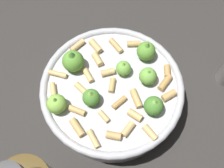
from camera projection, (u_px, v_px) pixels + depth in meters
ground_plane at (112, 101)px, 0.54m from camera, size 2.40×2.40×0.00m
cooking_pan at (112, 92)px, 0.50m from camera, size 0.26×0.26×0.12m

